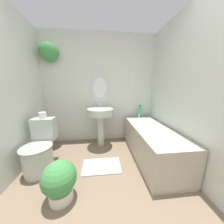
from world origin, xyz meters
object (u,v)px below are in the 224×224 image
object	(u,v)px
bathtub	(151,142)
toilet_paper_roll	(43,115)
shampoo_bottle	(140,110)
toilet	(40,151)
potted_plant	(60,180)
pedestal_sink	(100,117)

from	to	relation	value
bathtub	toilet_paper_roll	size ratio (longest dim) A/B	14.02
shampoo_bottle	toilet	bearing A→B (deg)	-155.95
potted_plant	toilet_paper_roll	world-z (taller)	toilet_paper_roll
shampoo_bottle	toilet_paper_roll	bearing A→B (deg)	-161.78
shampoo_bottle	bathtub	bearing A→B (deg)	-92.29
potted_plant	shampoo_bottle	bearing A→B (deg)	44.72
shampoo_bottle	potted_plant	distance (m)	2.03
shampoo_bottle	toilet_paper_roll	world-z (taller)	toilet_paper_roll
potted_plant	bathtub	bearing A→B (deg)	26.54
pedestal_sink	shampoo_bottle	world-z (taller)	pedestal_sink
potted_plant	toilet_paper_roll	size ratio (longest dim) A/B	4.35
toilet	toilet_paper_roll	bearing A→B (deg)	90.00
shampoo_bottle	potted_plant	xyz separation A→B (m)	(-1.40, -1.39, -0.49)
toilet	potted_plant	xyz separation A→B (m)	(0.47, -0.55, -0.05)
shampoo_bottle	potted_plant	bearing A→B (deg)	-135.28
toilet	shampoo_bottle	distance (m)	2.10
bathtub	toilet_paper_roll	bearing A→B (deg)	177.33
bathtub	pedestal_sink	bearing A→B (deg)	150.62
toilet	potted_plant	distance (m)	0.73
toilet_paper_roll	pedestal_sink	bearing A→B (deg)	24.26
bathtub	potted_plant	size ratio (longest dim) A/B	3.22
shampoo_bottle	toilet_paper_roll	size ratio (longest dim) A/B	1.96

